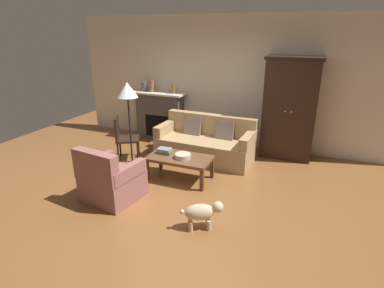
% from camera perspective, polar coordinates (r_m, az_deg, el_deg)
% --- Properties ---
extents(ground_plane, '(9.60, 9.60, 0.00)m').
position_cam_1_polar(ground_plane, '(5.15, -2.21, -8.70)').
color(ground_plane, brown).
extents(back_wall, '(7.20, 0.10, 2.80)m').
position_cam_1_polar(back_wall, '(6.99, 6.42, 11.14)').
color(back_wall, silver).
rests_on(back_wall, ground).
extents(fireplace, '(1.26, 0.48, 1.12)m').
position_cam_1_polar(fireplace, '(7.51, -5.85, 5.30)').
color(fireplace, '#4C4947').
rests_on(fireplace, ground).
extents(armoire, '(1.06, 0.57, 2.02)m').
position_cam_1_polar(armoire, '(6.50, 17.45, 6.18)').
color(armoire, black).
rests_on(armoire, ground).
extents(couch, '(1.95, 0.92, 0.86)m').
position_cam_1_polar(couch, '(6.31, 2.55, 0.06)').
color(couch, tan).
rests_on(couch, ground).
extents(coffee_table, '(1.10, 0.60, 0.42)m').
position_cam_1_polar(coffee_table, '(5.41, -2.26, -2.90)').
color(coffee_table, brown).
rests_on(coffee_table, ground).
extents(fruit_bowl, '(0.27, 0.27, 0.08)m').
position_cam_1_polar(fruit_bowl, '(5.33, -1.68, -2.19)').
color(fruit_bowl, beige).
rests_on(fruit_bowl, coffee_table).
extents(book_stack, '(0.25, 0.19, 0.09)m').
position_cam_1_polar(book_stack, '(5.55, -5.02, -1.26)').
color(book_stack, '#427A4C').
rests_on(book_stack, coffee_table).
extents(mantel_vase_slate, '(0.14, 0.14, 0.21)m').
position_cam_1_polar(mantel_vase_slate, '(7.54, -8.69, 10.36)').
color(mantel_vase_slate, '#565B66').
rests_on(mantel_vase_slate, fireplace).
extents(mantel_vase_terracotta, '(0.12, 0.12, 0.27)m').
position_cam_1_polar(mantel_vase_terracotta, '(7.43, -7.36, 10.51)').
color(mantel_vase_terracotta, '#A86042').
rests_on(mantel_vase_terracotta, fireplace).
extents(mantel_vase_bronze, '(0.10, 0.10, 0.22)m').
position_cam_1_polar(mantel_vase_bronze, '(7.18, -3.38, 10.08)').
color(mantel_vase_bronze, olive).
rests_on(mantel_vase_bronze, fireplace).
extents(armchair_near_left, '(0.87, 0.87, 0.88)m').
position_cam_1_polar(armchair_near_left, '(4.96, -14.69, -6.52)').
color(armchair_near_left, '#935B56').
rests_on(armchair_near_left, ground).
extents(side_chair_wooden, '(0.60, 0.60, 0.90)m').
position_cam_1_polar(side_chair_wooden, '(6.34, -12.49, 1.57)').
color(side_chair_wooden, black).
rests_on(side_chair_wooden, ground).
extents(floor_lamp, '(0.36, 0.36, 1.64)m').
position_cam_1_polar(floor_lamp, '(5.56, -11.69, 8.72)').
color(floor_lamp, black).
rests_on(floor_lamp, ground).
extents(dog, '(0.52, 0.37, 0.39)m').
position_cam_1_polar(dog, '(4.17, 1.85, -12.36)').
color(dog, beige).
rests_on(dog, ground).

